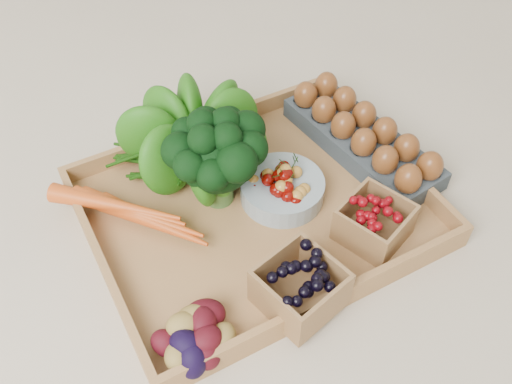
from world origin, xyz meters
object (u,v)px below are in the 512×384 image
tray (256,212)px  broccoli (217,172)px  egg_carton (361,142)px  cherry_bowl (282,189)px

tray → broccoli: bearing=129.2°
tray → egg_carton: bearing=8.4°
broccoli → egg_carton: (0.29, -0.02, -0.05)m
tray → broccoli: 0.10m
tray → cherry_bowl: bearing=4.5°
broccoli → cherry_bowl: 0.12m
broccoli → egg_carton: 0.29m
broccoli → tray: bearing=-50.8°
tray → cherry_bowl: size_ratio=3.78×
tray → broccoli: (-0.04, 0.05, 0.07)m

